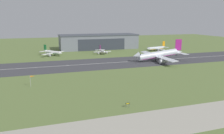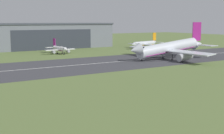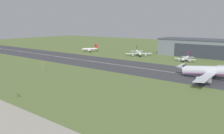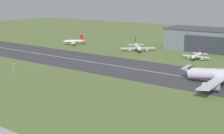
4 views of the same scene
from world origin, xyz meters
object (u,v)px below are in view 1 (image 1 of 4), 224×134
(airplane_parked_west, at_px, (102,51))
(runway_sign, at_px, (128,104))
(airplane_parked_centre, at_px, (156,48))
(windsock_pole, at_px, (32,77))
(airplane_landing, at_px, (158,55))
(airplane_parked_east, at_px, (53,52))

(airplane_parked_west, height_order, runway_sign, airplane_parked_west)
(airplane_parked_centre, xyz_separation_m, windsock_pole, (-117.36, -90.46, 2.10))
(airplane_parked_west, bearing_deg, airplane_landing, -56.40)
(airplane_parked_west, distance_m, airplane_parked_east, 45.02)
(airplane_landing, bearing_deg, airplane_parked_centre, 62.17)
(airplane_parked_centre, bearing_deg, airplane_landing, -117.83)
(airplane_parked_west, xyz_separation_m, windsock_pole, (-59.18, -88.73, 2.46))
(airplane_parked_east, bearing_deg, airplane_parked_centre, -1.34)
(airplane_landing, bearing_deg, airplane_parked_east, 145.79)
(airplane_parked_west, bearing_deg, airplane_parked_east, 174.73)
(airplane_landing, height_order, airplane_parked_east, airplane_landing)
(airplane_landing, relative_size, windsock_pole, 8.89)
(airplane_parked_east, height_order, windsock_pole, airplane_parked_east)
(airplane_parked_west, relative_size, runway_sign, 9.51)
(airplane_parked_west, xyz_separation_m, runway_sign, (-25.22, -126.13, -1.21))
(airplane_landing, relative_size, airplane_parked_west, 2.96)
(airplane_parked_east, relative_size, runway_sign, 12.46)
(airplane_parked_west, height_order, windsock_pole, airplane_parked_west)
(windsock_pole, bearing_deg, runway_sign, -47.76)
(airplane_landing, xyz_separation_m, airplane_parked_west, (-31.91, 48.04, -2.32))
(airplane_parked_west, bearing_deg, windsock_pole, -123.70)
(airplane_parked_west, distance_m, windsock_pole, 106.68)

